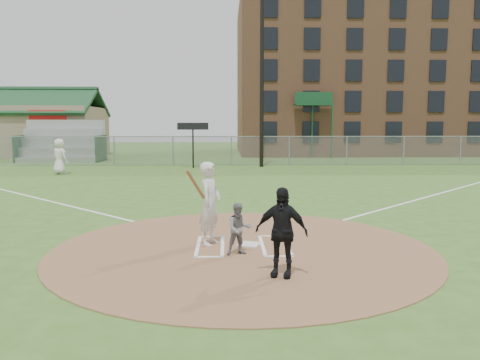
{
  "coord_description": "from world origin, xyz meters",
  "views": [
    {
      "loc": [
        -0.36,
        -10.15,
        2.7
      ],
      "look_at": [
        0.0,
        2.0,
        1.3
      ],
      "focal_mm": 35.0,
      "sensor_mm": 36.0,
      "label": 1
    }
  ],
  "objects_px": {
    "home_plate": "(249,244)",
    "batter_at_plate": "(210,203)",
    "ondeck_player": "(60,157)",
    "catcher": "(239,229)",
    "umpire": "(281,232)"
  },
  "relations": [
    {
      "from": "home_plate",
      "to": "batter_at_plate",
      "type": "relative_size",
      "value": 0.24
    },
    {
      "from": "ondeck_player",
      "to": "catcher",
      "type": "bearing_deg",
      "value": 150.23
    },
    {
      "from": "home_plate",
      "to": "batter_at_plate",
      "type": "distance_m",
      "value": 1.28
    },
    {
      "from": "home_plate",
      "to": "ondeck_player",
      "type": "xyz_separation_m",
      "value": [
        -9.91,
        16.27,
        0.96
      ]
    },
    {
      "from": "umpire",
      "to": "ondeck_player",
      "type": "height_order",
      "value": "ondeck_player"
    },
    {
      "from": "umpire",
      "to": "home_plate",
      "type": "bearing_deg",
      "value": 120.54
    },
    {
      "from": "home_plate",
      "to": "batter_at_plate",
      "type": "xyz_separation_m",
      "value": [
        -0.88,
        0.08,
        0.93
      ]
    },
    {
      "from": "home_plate",
      "to": "catcher",
      "type": "xyz_separation_m",
      "value": [
        -0.24,
        -0.77,
        0.53
      ]
    },
    {
      "from": "catcher",
      "to": "umpire",
      "type": "xyz_separation_m",
      "value": [
        0.71,
        -1.45,
        0.26
      ]
    },
    {
      "from": "ondeck_player",
      "to": "batter_at_plate",
      "type": "distance_m",
      "value": 18.54
    },
    {
      "from": "umpire",
      "to": "ondeck_player",
      "type": "relative_size",
      "value": 0.81
    },
    {
      "from": "catcher",
      "to": "umpire",
      "type": "height_order",
      "value": "umpire"
    },
    {
      "from": "ondeck_player",
      "to": "umpire",
      "type": "bearing_deg",
      "value": 149.98
    },
    {
      "from": "umpire",
      "to": "batter_at_plate",
      "type": "height_order",
      "value": "batter_at_plate"
    },
    {
      "from": "catcher",
      "to": "ondeck_player",
      "type": "height_order",
      "value": "ondeck_player"
    }
  ]
}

